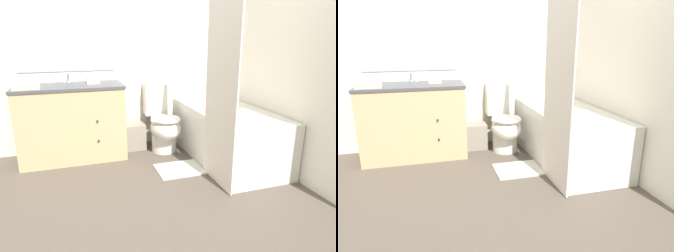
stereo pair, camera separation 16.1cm
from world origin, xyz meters
TOP-DOWN VIEW (x-y plane):
  - ground_plane at (0.00, 0.00)m, footprint 14.00×14.00m
  - wall_back at (-0.01, 1.84)m, footprint 8.00×0.06m
  - wall_right at (1.33, 0.91)m, footprint 0.05×2.82m
  - vanity_cabinet at (-0.73, 1.55)m, footprint 1.15×0.56m
  - sink_faucet at (-0.73, 1.75)m, footprint 0.14×0.12m
  - toilet at (0.32, 1.47)m, footprint 0.35×0.66m
  - bathtub at (0.92, 1.03)m, footprint 0.73×1.59m
  - shower_curtain at (0.55, 0.49)m, footprint 0.01×0.58m
  - wastebasket at (-0.01, 1.63)m, footprint 0.26×0.22m
  - tissue_box at (-0.47, 1.58)m, footprint 0.14×0.12m
  - hand_towel_folded at (-1.13, 1.40)m, footprint 0.26×0.14m
  - bath_towel_folded at (0.79, 0.58)m, footprint 0.34×0.24m
  - bath_mat at (0.31, 0.86)m, footprint 0.48×0.38m

SIDE VIEW (x-z plane):
  - ground_plane at x=0.00m, z-range 0.00..0.00m
  - bath_mat at x=0.31m, z-range 0.00..0.02m
  - wastebasket at x=-0.01m, z-range 0.00..0.31m
  - bathtub at x=0.92m, z-range 0.00..0.58m
  - toilet at x=0.32m, z-range -0.05..0.74m
  - vanity_cabinet at x=-0.73m, z-range 0.01..0.85m
  - bath_towel_folded at x=0.79m, z-range 0.58..0.65m
  - hand_towel_folded at x=-1.13m, z-range 0.84..0.90m
  - sink_faucet at x=-0.73m, z-range 0.82..0.94m
  - tissue_box at x=-0.47m, z-range 0.83..0.94m
  - shower_curtain at x=0.55m, z-range 0.00..2.01m
  - wall_right at x=1.33m, z-range 0.00..2.50m
  - wall_back at x=-0.01m, z-range 0.00..2.50m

